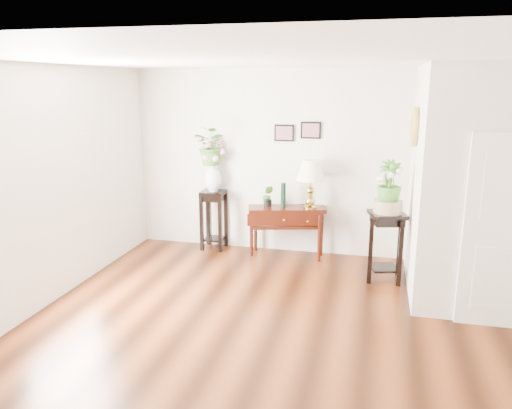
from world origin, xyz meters
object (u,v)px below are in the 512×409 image
(table_lamp, at_px, (310,185))
(plant_stand_a, at_px, (214,220))
(plant_stand_b, at_px, (385,246))
(console_table, at_px, (286,232))

(table_lamp, xyz_separation_m, plant_stand_a, (-1.53, 0.09, -0.65))
(plant_stand_b, bearing_deg, table_lamp, 150.64)
(table_lamp, bearing_deg, plant_stand_a, 176.76)
(table_lamp, distance_m, plant_stand_a, 1.67)
(plant_stand_a, bearing_deg, table_lamp, -3.24)
(plant_stand_a, bearing_deg, plant_stand_b, -15.02)
(table_lamp, xyz_separation_m, plant_stand_b, (1.10, -0.62, -0.65))
(console_table, xyz_separation_m, plant_stand_b, (1.45, -0.62, 0.08))
(console_table, distance_m, table_lamp, 0.81)
(table_lamp, relative_size, plant_stand_b, 0.79)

